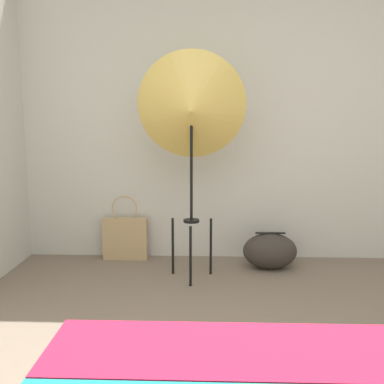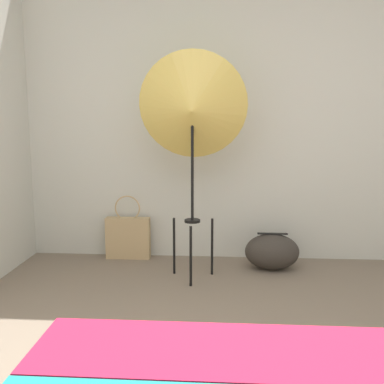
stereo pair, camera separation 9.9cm
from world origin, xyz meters
name	(u,v)px [view 2 (the right image)]	position (x,y,z in m)	size (l,w,h in m)	color
wall_back	(222,112)	(0.00, 2.44, 1.30)	(8.00, 0.05, 2.60)	beige
photo_umbrella	(192,109)	(-0.22, 1.85, 1.31)	(0.83, 0.39, 1.75)	black
tote_bag	(128,237)	(-0.83, 2.32, 0.20)	(0.39, 0.10, 0.57)	tan
duffel_bag	(272,252)	(0.42, 2.10, 0.15)	(0.45, 0.30, 0.31)	#332D28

